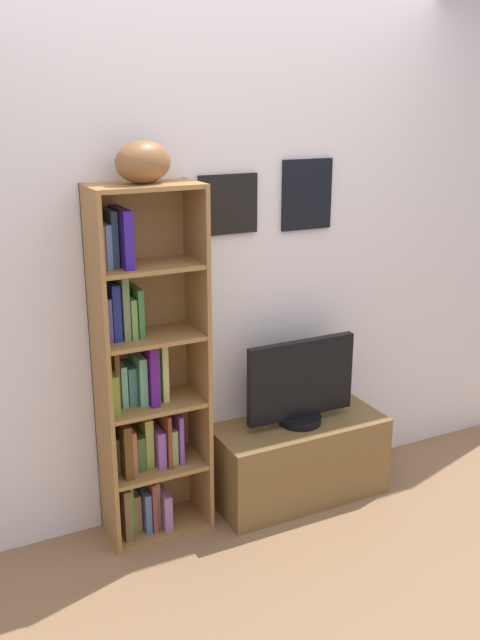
{
  "coord_description": "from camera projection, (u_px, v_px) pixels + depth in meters",
  "views": [
    {
      "loc": [
        -1.33,
        -1.88,
        2.02
      ],
      "look_at": [
        0.03,
        0.85,
        1.05
      ],
      "focal_mm": 39.21,
      "sensor_mm": 36.0,
      "label": 1
    }
  ],
  "objects": [
    {
      "name": "bookshelf",
      "position": [
        141.0,
        385.0,
        3.22
      ],
      "size": [
        0.49,
        0.28,
        1.67
      ],
      "color": "olive",
      "rests_on": "ground"
    },
    {
      "name": "back_wall",
      "position": [
        210.0,
        263.0,
        3.36
      ],
      "size": [
        4.8,
        0.08,
        2.52
      ],
      "color": "silver",
      "rests_on": "ground"
    },
    {
      "name": "ground",
      "position": [
        329.0,
        633.0,
        2.79
      ],
      "size": [
        5.2,
        5.2,
        0.04
      ],
      "primitive_type": "cube",
      "color": "#8B6646"
    },
    {
      "name": "football",
      "position": [
        143.0,
        162.0,
        2.91
      ],
      "size": [
        0.31,
        0.25,
        0.18
      ],
      "primitive_type": "ellipsoid",
      "rotation": [
        0.0,
        0.0,
        0.34
      ],
      "color": "brown",
      "rests_on": "bookshelf"
    },
    {
      "name": "television",
      "position": [
        301.0,
        384.0,
        3.53
      ],
      "size": [
        0.59,
        0.22,
        0.45
      ],
      "color": "black",
      "rests_on": "tv_stand"
    },
    {
      "name": "tv_stand",
      "position": [
        299.0,
        459.0,
        3.66
      ],
      "size": [
        0.9,
        0.39,
        0.42
      ],
      "color": "brown",
      "rests_on": "ground"
    }
  ]
}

